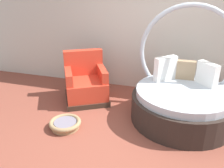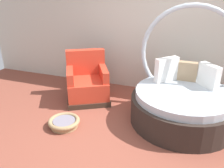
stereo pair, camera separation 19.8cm
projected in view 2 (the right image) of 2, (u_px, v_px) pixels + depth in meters
ground_plane at (121, 145)px, 3.40m from camera, size 8.00×8.00×0.02m
back_wall at (155, 24)px, 4.67m from camera, size 8.00×0.12×2.80m
round_daybed at (183, 99)px, 3.88m from camera, size 1.68×1.68×1.87m
red_armchair at (87, 83)px, 4.62m from camera, size 1.09×1.09×0.94m
pet_basket at (64, 122)px, 3.80m from camera, size 0.51×0.51×0.13m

